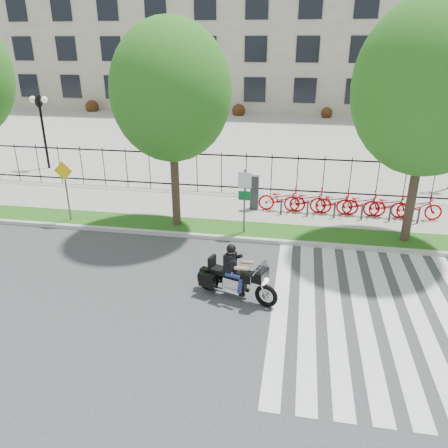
# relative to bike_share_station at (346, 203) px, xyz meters

# --- Properties ---
(ground) EXTENTS (120.00, 120.00, 0.00)m
(ground) POSITION_rel_bike_share_station_xyz_m (-4.52, -7.20, -0.68)
(ground) COLOR #38383A
(ground) RESTS_ON ground
(curb) EXTENTS (60.00, 0.20, 0.15)m
(curb) POSITION_rel_bike_share_station_xyz_m (-4.52, -3.10, -0.61)
(curb) COLOR #B4B3AA
(curb) RESTS_ON ground
(grass_verge) EXTENTS (60.00, 1.50, 0.15)m
(grass_verge) POSITION_rel_bike_share_station_xyz_m (-4.52, -2.25, -0.61)
(grass_verge) COLOR #225715
(grass_verge) RESTS_ON ground
(sidewalk) EXTENTS (60.00, 3.50, 0.15)m
(sidewalk) POSITION_rel_bike_share_station_xyz_m (-4.52, 0.25, -0.61)
(sidewalk) COLOR gray
(sidewalk) RESTS_ON ground
(plaza) EXTENTS (80.00, 34.00, 0.10)m
(plaza) POSITION_rel_bike_share_station_xyz_m (-4.52, 17.80, -0.63)
(plaza) COLOR gray
(plaza) RESTS_ON ground
(crosswalk_stripes) EXTENTS (5.70, 8.00, 0.01)m
(crosswalk_stripes) POSITION_rel_bike_share_station_xyz_m (0.31, -7.20, -0.68)
(crosswalk_stripes) COLOR silver
(crosswalk_stripes) RESTS_ON ground
(iron_fence) EXTENTS (30.00, 0.06, 2.00)m
(iron_fence) POSITION_rel_bike_share_station_xyz_m (-4.52, 2.00, 0.47)
(iron_fence) COLOR black
(iron_fence) RESTS_ON sidewalk
(office_building) EXTENTS (60.00, 21.90, 20.15)m
(office_building) POSITION_rel_bike_share_station_xyz_m (-4.52, 37.72, 9.28)
(office_building) COLOR #A29983
(office_building) RESTS_ON ground
(lamp_post_left) EXTENTS (1.06, 0.70, 4.25)m
(lamp_post_left) POSITION_rel_bike_share_station_xyz_m (-16.52, 4.80, 2.52)
(lamp_post_left) COLOR black
(lamp_post_left) RESTS_ON ground
(street_tree_1) EXTENTS (4.39, 4.39, 7.67)m
(street_tree_1) POSITION_rel_bike_share_station_xyz_m (-6.76, -2.25, 4.60)
(street_tree_1) COLOR #3B2920
(street_tree_1) RESTS_ON grass_verge
(street_tree_2) EXTENTS (5.07, 5.07, 8.35)m
(street_tree_2) POSITION_rel_bike_share_station_xyz_m (1.97, -2.25, 4.89)
(street_tree_2) COLOR #3B2920
(street_tree_2) RESTS_ON grass_verge
(bike_share_station) EXTENTS (7.88, 0.89, 1.50)m
(bike_share_station) POSITION_rel_bike_share_station_xyz_m (0.00, 0.00, 0.00)
(bike_share_station) COLOR #2D2D33
(bike_share_station) RESTS_ON sidewalk
(sign_pole_regulatory) EXTENTS (0.50, 0.09, 2.50)m
(sign_pole_regulatory) POSITION_rel_bike_share_station_xyz_m (-3.99, -2.62, 1.06)
(sign_pole_regulatory) COLOR #59595B
(sign_pole_regulatory) RESTS_ON grass_verge
(sign_pole_warning) EXTENTS (0.78, 0.09, 2.49)m
(sign_pole_warning) POSITION_rel_bike_share_station_xyz_m (-11.20, -2.62, 1.06)
(sign_pole_warning) COLOR #59595B
(sign_pole_warning) RESTS_ON grass_verge
(motorcycle_rider) EXTENTS (2.53, 1.25, 2.02)m
(motorcycle_rider) POSITION_rel_bike_share_station_xyz_m (-3.65, -7.03, -0.01)
(motorcycle_rider) COLOR black
(motorcycle_rider) RESTS_ON ground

